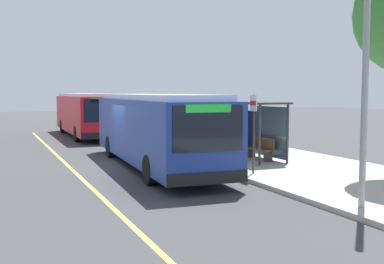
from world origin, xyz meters
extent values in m
plane|color=#38383A|center=(0.00, 0.00, 0.00)|extent=(120.00, 120.00, 0.00)
cube|color=#A8A399|center=(0.00, 6.00, 0.07)|extent=(44.00, 6.40, 0.15)
cube|color=#E0D64C|center=(0.00, -2.20, 0.00)|extent=(36.00, 0.14, 0.01)
cube|color=navy|center=(1.00, 1.00, 1.55)|extent=(11.84, 3.13, 2.40)
cube|color=silver|center=(1.00, 1.00, 2.85)|extent=(10.89, 2.83, 0.20)
cube|color=black|center=(6.87, 0.71, 1.98)|extent=(0.15, 2.17, 1.34)
cube|color=black|center=(1.06, 2.29, 1.84)|extent=(10.31, 0.56, 1.06)
cube|color=yellow|center=(1.06, 2.29, 0.57)|extent=(11.13, 0.59, 0.28)
cube|color=#26D83F|center=(6.87, 0.71, 2.57)|extent=(0.10, 1.40, 0.24)
cube|color=black|center=(6.88, 0.71, 0.53)|extent=(0.20, 2.50, 0.36)
cylinder|color=black|center=(4.69, 1.97, 0.50)|extent=(1.01, 0.33, 1.00)
cylinder|color=black|center=(4.57, -0.34, 0.50)|extent=(1.01, 0.33, 1.00)
cylinder|color=black|center=(-2.46, 2.33, 0.50)|extent=(1.01, 0.33, 1.00)
cylinder|color=black|center=(-2.58, 0.02, 0.50)|extent=(1.01, 0.33, 1.00)
cube|color=red|center=(-13.77, 0.95, 1.55)|extent=(11.48, 2.67, 2.40)
cube|color=silver|center=(-13.77, 0.95, 2.85)|extent=(10.56, 2.41, 0.20)
cube|color=black|center=(-8.04, 0.89, 1.98)|extent=(0.06, 2.17, 1.34)
cube|color=black|center=(-13.76, 2.24, 1.84)|extent=(10.07, 0.15, 1.06)
cube|color=white|center=(-13.76, 2.24, 0.57)|extent=(10.88, 0.15, 0.28)
cube|color=#26D83F|center=(-8.03, 0.89, 2.57)|extent=(0.05, 1.40, 0.24)
cube|color=black|center=(-8.02, 0.89, 0.53)|extent=(0.11, 2.50, 0.36)
cylinder|color=black|center=(-10.21, 2.07, 0.50)|extent=(1.00, 0.29, 1.00)
cylinder|color=black|center=(-10.24, -0.24, 0.50)|extent=(1.00, 0.29, 1.00)
cylinder|color=black|center=(-17.20, 2.14, 0.50)|extent=(1.00, 0.29, 1.00)
cylinder|color=black|center=(-17.22, -0.17, 0.50)|extent=(1.00, 0.29, 1.00)
cylinder|color=#333338|center=(3.16, 5.94, 1.35)|extent=(0.10, 0.10, 2.40)
cylinder|color=#333338|center=(3.16, 4.64, 1.35)|extent=(0.10, 0.10, 2.40)
cylinder|color=#333338|center=(0.56, 5.94, 1.35)|extent=(0.10, 0.10, 2.40)
cylinder|color=#333338|center=(0.56, 4.64, 1.35)|extent=(0.10, 0.10, 2.40)
cube|color=#333338|center=(1.86, 5.29, 2.59)|extent=(2.90, 1.60, 0.08)
cube|color=#4C606B|center=(1.86, 5.94, 1.35)|extent=(2.47, 0.04, 2.16)
cube|color=navy|center=(0.56, 5.29, 1.30)|extent=(0.06, 1.11, 1.82)
cube|color=brown|center=(1.71, 5.49, 0.60)|extent=(1.60, 0.44, 0.06)
cube|color=brown|center=(1.71, 5.73, 0.88)|extent=(1.60, 0.05, 0.44)
cube|color=#333338|center=(0.99, 5.49, 0.38)|extent=(0.08, 0.40, 0.45)
cube|color=#333338|center=(2.43, 5.49, 0.38)|extent=(0.08, 0.40, 0.45)
cylinder|color=#333338|center=(4.67, 3.49, 1.55)|extent=(0.07, 0.07, 2.80)
cube|color=white|center=(4.67, 3.47, 2.65)|extent=(0.44, 0.03, 0.56)
cube|color=red|center=(4.67, 3.45, 2.65)|extent=(0.40, 0.01, 0.16)
cylinder|color=#282D47|center=(3.42, 3.76, 0.57)|extent=(0.14, 0.14, 0.85)
cylinder|color=#282D47|center=(3.42, 3.58, 0.57)|extent=(0.14, 0.14, 0.85)
cube|color=beige|center=(3.42, 3.67, 1.31)|extent=(0.24, 0.40, 0.62)
sphere|color=tan|center=(3.42, 3.67, 1.73)|extent=(0.22, 0.22, 0.22)
cylinder|color=gray|center=(10.11, 3.45, 3.35)|extent=(0.16, 0.16, 6.40)
camera|label=1|loc=(19.35, -5.07, 3.03)|focal=44.73mm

